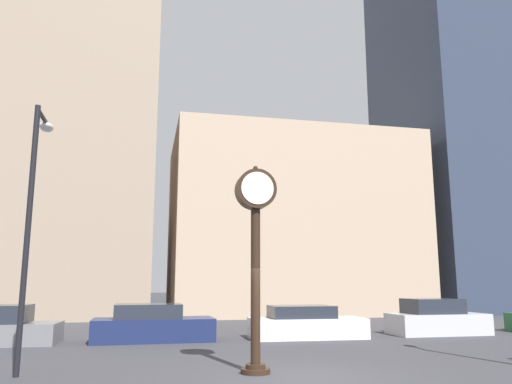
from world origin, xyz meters
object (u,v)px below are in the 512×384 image
object	(u,v)px
street_clock	(256,232)
car_navy	(152,325)
car_white	(306,324)
car_grey	(0,328)
street_lamp_left	(34,194)
car_silver	(436,319)

from	to	relation	value
street_clock	car_navy	world-z (taller)	street_clock
car_white	street_clock	bearing A→B (deg)	-114.70
car_navy	car_white	xyz separation A→B (m)	(5.94, -0.25, -0.04)
car_grey	car_white	world-z (taller)	car_grey
car_navy	car_white	bearing A→B (deg)	-3.45
car_navy	car_white	distance (m)	5.94
street_lamp_left	car_white	bearing A→B (deg)	33.48
street_clock	car_navy	distance (m)	8.23
street_clock	car_white	world-z (taller)	street_clock
car_grey	car_navy	bearing A→B (deg)	1.65
car_white	car_silver	distance (m)	5.84
car_navy	street_clock	bearing A→B (deg)	-73.24
car_navy	car_silver	xyz separation A→B (m)	(11.77, -0.09, 0.05)
street_clock	car_white	size ratio (longest dim) A/B	1.12
street_clock	street_lamp_left	world-z (taller)	street_lamp_left
street_clock	car_white	xyz separation A→B (m)	(3.58, 7.10, -2.87)
car_navy	car_silver	size ratio (longest dim) A/B	1.12
street_clock	car_white	distance (m)	8.46
car_grey	car_white	xyz separation A→B (m)	(11.23, -0.32, -0.04)
car_navy	car_white	world-z (taller)	car_navy
car_grey	car_navy	xyz separation A→B (m)	(5.30, -0.07, 0.01)
car_grey	car_white	bearing A→B (deg)	0.77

